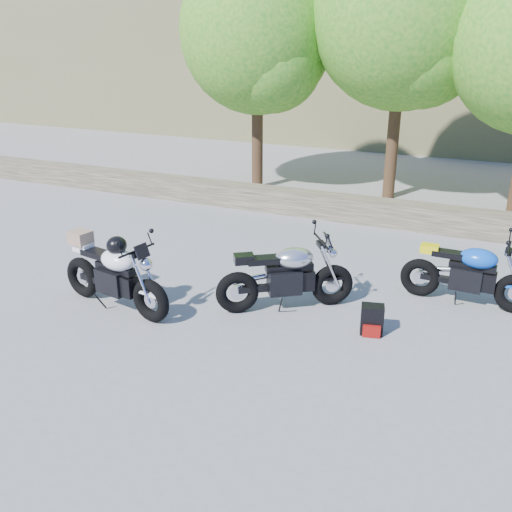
{
  "coord_description": "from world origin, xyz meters",
  "views": [
    {
      "loc": [
        3.29,
        -5.99,
        3.76
      ],
      "look_at": [
        0.2,
        1.0,
        0.75
      ],
      "focal_mm": 40.0,
      "sensor_mm": 36.0,
      "label": 1
    }
  ],
  "objects_px": {
    "silver_bike": "(287,277)",
    "backpack": "(372,320)",
    "blue_bike": "(469,275)",
    "white_bike": "(113,273)"
  },
  "relations": [
    {
      "from": "blue_bike",
      "to": "silver_bike",
      "type": "bearing_deg",
      "value": -151.31
    },
    {
      "from": "silver_bike",
      "to": "backpack",
      "type": "height_order",
      "value": "silver_bike"
    },
    {
      "from": "backpack",
      "to": "silver_bike",
      "type": "bearing_deg",
      "value": 156.16
    },
    {
      "from": "white_bike",
      "to": "backpack",
      "type": "bearing_deg",
      "value": 22.7
    },
    {
      "from": "silver_bike",
      "to": "backpack",
      "type": "distance_m",
      "value": 1.37
    },
    {
      "from": "silver_bike",
      "to": "blue_bike",
      "type": "xyz_separation_m",
      "value": [
        2.38,
        1.2,
        -0.02
      ]
    },
    {
      "from": "white_bike",
      "to": "backpack",
      "type": "xyz_separation_m",
      "value": [
        3.58,
        0.76,
        -0.36
      ]
    },
    {
      "from": "silver_bike",
      "to": "blue_bike",
      "type": "bearing_deg",
      "value": -7.81
    },
    {
      "from": "white_bike",
      "to": "backpack",
      "type": "distance_m",
      "value": 3.68
    },
    {
      "from": "blue_bike",
      "to": "white_bike",
      "type": "bearing_deg",
      "value": -152.76
    }
  ]
}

